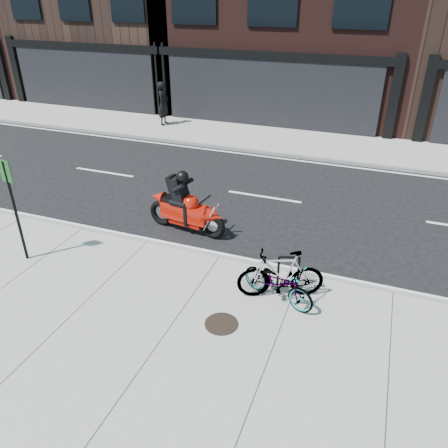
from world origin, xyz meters
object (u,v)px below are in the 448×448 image
at_px(motorcycle, 189,208).
at_px(bicycle_front, 278,282).
at_px(bike_rack, 288,269).
at_px(pedestrian, 163,103).
at_px(bicycle_rear, 281,274).
at_px(sign_post, 13,202).
at_px(manhole_cover, 221,324).

bearing_deg(motorcycle, bicycle_front, -29.24).
relative_size(bike_rack, pedestrian, 0.41).
bearing_deg(bicycle_rear, motorcycle, -146.80).
distance_m(motorcycle, sign_post, 4.22).
height_order(motorcycle, pedestrian, pedestrian).
xyz_separation_m(motorcycle, manhole_cover, (2.19, -3.32, -0.58)).
bearing_deg(bike_rack, manhole_cover, -119.73).
xyz_separation_m(manhole_cover, sign_post, (-5.23, 0.55, 1.49)).
bearing_deg(bicycle_front, pedestrian, 57.36).
bearing_deg(bike_rack, pedestrian, 128.64).
bearing_deg(motorcycle, bicycle_rear, -27.25).
distance_m(bike_rack, motorcycle, 3.55).
bearing_deg(motorcycle, bike_rack, -21.88).
xyz_separation_m(motorcycle, pedestrian, (-5.35, 8.86, 0.40)).
height_order(bicycle_front, motorcycle, motorcycle).
xyz_separation_m(bicycle_front, bicycle_rear, (0.01, 0.15, 0.10)).
height_order(pedestrian, manhole_cover, pedestrian).
distance_m(bicycle_front, manhole_cover, 1.45).
xyz_separation_m(pedestrian, sign_post, (2.30, -11.63, 0.51)).
xyz_separation_m(bike_rack, bicycle_front, (-0.10, -0.49, -0.03)).
xyz_separation_m(bicycle_front, pedestrian, (-8.35, 11.07, 0.54)).
bearing_deg(bicycle_rear, pedestrian, -165.11).
bearing_deg(manhole_cover, bicycle_front, 53.70).
bearing_deg(bike_rack, bicycle_rear, -104.57).
distance_m(bicycle_front, pedestrian, 13.88).
bearing_deg(sign_post, motorcycle, 50.63).
height_order(bicycle_rear, pedestrian, pedestrian).
xyz_separation_m(bicycle_front, sign_post, (-6.05, -0.57, 1.05)).
height_order(bicycle_rear, motorcycle, motorcycle).
relative_size(manhole_cover, sign_post, 0.26).
distance_m(bike_rack, bicycle_rear, 0.36).
relative_size(bike_rack, manhole_cover, 1.22).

